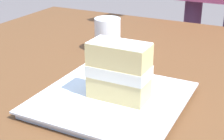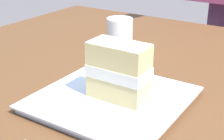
{
  "view_description": "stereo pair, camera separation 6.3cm",
  "coord_description": "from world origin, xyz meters",
  "px_view_note": "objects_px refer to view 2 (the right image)",
  "views": [
    {
      "loc": [
        -0.31,
        0.68,
        1.09
      ],
      "look_at": [
        -0.05,
        0.16,
        0.84
      ],
      "focal_mm": 53.97,
      "sensor_mm": 36.0,
      "label": 1
    },
    {
      "loc": [
        -0.37,
        0.64,
        1.09
      ],
      "look_at": [
        -0.05,
        0.16,
        0.84
      ],
      "focal_mm": 53.97,
      "sensor_mm": 36.0,
      "label": 2
    }
  ],
  "objects_px": {
    "dessert_plate": "(112,100)",
    "coffee_cup": "(120,34)",
    "patio_table": "(129,111)",
    "cake_slice": "(119,71)"
  },
  "relations": [
    {
      "from": "patio_table",
      "to": "coffee_cup",
      "type": "bearing_deg",
      "value": -48.96
    },
    {
      "from": "cake_slice",
      "to": "coffee_cup",
      "type": "distance_m",
      "value": 0.31
    },
    {
      "from": "dessert_plate",
      "to": "coffee_cup",
      "type": "xyz_separation_m",
      "value": [
        0.15,
        -0.27,
        0.04
      ]
    },
    {
      "from": "patio_table",
      "to": "cake_slice",
      "type": "relative_size",
      "value": 10.08
    },
    {
      "from": "dessert_plate",
      "to": "cake_slice",
      "type": "distance_m",
      "value": 0.06
    },
    {
      "from": "dessert_plate",
      "to": "coffee_cup",
      "type": "relative_size",
      "value": 2.95
    },
    {
      "from": "dessert_plate",
      "to": "coffee_cup",
      "type": "height_order",
      "value": "coffee_cup"
    },
    {
      "from": "dessert_plate",
      "to": "cake_slice",
      "type": "xyz_separation_m",
      "value": [
        -0.01,
        -0.0,
        0.06
      ]
    },
    {
      "from": "coffee_cup",
      "to": "patio_table",
      "type": "bearing_deg",
      "value": 131.04
    },
    {
      "from": "patio_table",
      "to": "cake_slice",
      "type": "distance_m",
      "value": 0.24
    }
  ]
}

